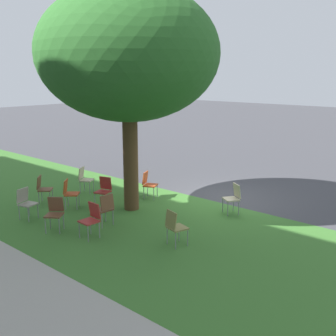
{
  "coord_description": "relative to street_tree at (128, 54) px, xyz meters",
  "views": [
    {
      "loc": [
        -7.0,
        10.5,
        3.97
      ],
      "look_at": [
        1.35,
        0.81,
        0.98
      ],
      "focal_mm": 43.31,
      "sensor_mm": 36.0,
      "label": 1
    }
  ],
  "objects": [
    {
      "name": "chair_8",
      "position": [
        -0.82,
        2.17,
        -3.97
      ],
      "size": [
        0.44,
        0.44,
        0.88
      ],
      "color": "#B7332D",
      "rests_on": "ground"
    },
    {
      "name": "ground",
      "position": [
        -1.4,
        -2.43,
        -4.48
      ],
      "size": [
        80.0,
        80.0,
        0.0
      ],
      "primitive_type": "plane",
      "color": "#424247"
    },
    {
      "name": "chair_2",
      "position": [
        2.49,
        1.41,
        -3.97
      ],
      "size": [
        0.59,
        0.59,
        0.88
      ],
      "color": "brown",
      "rests_on": "ground"
    },
    {
      "name": "chair_3",
      "position": [
        -2.52,
        -1.64,
        -3.97
      ],
      "size": [
        0.57,
        0.58,
        0.88
      ],
      "color": "beige",
      "rests_on": "ground"
    },
    {
      "name": "chair_0",
      "position": [
        -2.71,
        1.22,
        -3.97
      ],
      "size": [
        0.52,
        0.52,
        0.88
      ],
      "color": "olive",
      "rests_on": "ground"
    },
    {
      "name": "chair_1",
      "position": [
        0.25,
        2.49,
        -3.97
      ],
      "size": [
        0.58,
        0.58,
        0.88
      ],
      "color": "brown",
      "rests_on": "ground"
    },
    {
      "name": "chair_6",
      "position": [
        2.45,
        -0.17,
        -3.97
      ],
      "size": [
        0.57,
        0.57,
        0.88
      ],
      "color": "beige",
      "rests_on": "ground"
    },
    {
      "name": "street_tree",
      "position": [
        0.0,
        0.0,
        0.0
      ],
      "size": [
        5.07,
        5.07,
        6.38
      ],
      "color": "brown",
      "rests_on": "ground"
    },
    {
      "name": "chair_5",
      "position": [
        1.6,
        2.52,
        -3.97
      ],
      "size": [
        0.51,
        0.51,
        0.88
      ],
      "color": "#ADA393",
      "rests_on": "ground"
    },
    {
      "name": "grass_verge",
      "position": [
        -1.4,
        0.77,
        -4.48
      ],
      "size": [
        48.0,
        6.0,
        0.01
      ],
      "primitive_type": "cube",
      "color": "#3D752D",
      "rests_on": "ground"
    },
    {
      "name": "chair_10",
      "position": [
        -0.47,
        1.43,
        -3.97
      ],
      "size": [
        0.46,
        0.45,
        0.88
      ],
      "color": "brown",
      "rests_on": "ground"
    },
    {
      "name": "chair_4",
      "position": [
        1.47,
        1.16,
        -3.97
      ],
      "size": [
        0.59,
        0.59,
        0.88
      ],
      "color": "#C64C1E",
      "rests_on": "ground"
    },
    {
      "name": "chair_7",
      "position": [
        0.36,
        -1.12,
        -3.97
      ],
      "size": [
        0.55,
        0.55,
        0.88
      ],
      "color": "#C64C1E",
      "rests_on": "ground"
    },
    {
      "name": "chair_9",
      "position": [
        0.9,
        0.3,
        -3.97
      ],
      "size": [
        0.52,
        0.52,
        0.88
      ],
      "color": "#B7332D",
      "rests_on": "ground"
    }
  ]
}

